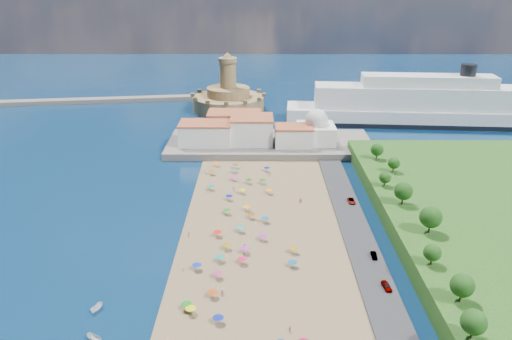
{
  "coord_description": "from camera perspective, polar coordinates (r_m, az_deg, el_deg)",
  "views": [
    {
      "loc": [
        4.63,
        -137.46,
        72.0
      ],
      "look_at": [
        4.0,
        25.0,
        8.0
      ],
      "focal_mm": 35.0,
      "sensor_mm": 36.0,
      "label": 1
    }
  ],
  "objects": [
    {
      "name": "beachgoers",
      "position": [
        154.84,
        -2.08,
        -5.75
      ],
      "size": [
        35.81,
        96.29,
        1.87
      ],
      "color": "tan",
      "rests_on": "beach"
    },
    {
      "name": "jetty",
      "position": [
        256.01,
        -3.53,
        5.41
      ],
      "size": [
        18.0,
        70.0,
        2.4
      ],
      "primitive_type": "cube",
      "color": "#59544C",
      "rests_on": "ground"
    },
    {
      "name": "waterfront_buildings",
      "position": [
        220.76,
        -1.79,
        4.6
      ],
      "size": [
        57.0,
        29.0,
        11.0
      ],
      "color": "silver",
      "rests_on": "terrace"
    },
    {
      "name": "beach_parasols",
      "position": [
        147.87,
        -2.08,
        -6.7
      ],
      "size": [
        30.07,
        117.13,
        2.2
      ],
      "color": "gray",
      "rests_on": "beach"
    },
    {
      "name": "cruise_ship",
      "position": [
        269.57,
        18.78,
        6.87
      ],
      "size": [
        142.12,
        31.57,
        30.79
      ],
      "color": "black",
      "rests_on": "ground"
    },
    {
      "name": "fortress",
      "position": [
        283.59,
        -3.18,
        8.15
      ],
      "size": [
        40.0,
        40.0,
        32.4
      ],
      "color": "#96804B",
      "rests_on": "ground"
    },
    {
      "name": "terrace",
      "position": [
        222.02,
        1.6,
        2.98
      ],
      "size": [
        90.0,
        36.0,
        3.0
      ],
      "primitive_type": "cube",
      "color": "#59544C",
      "rests_on": "ground"
    },
    {
      "name": "hillside_trees",
      "position": [
        146.6,
        17.98,
        -4.64
      ],
      "size": [
        11.66,
        105.98,
        7.8
      ],
      "color": "#382314",
      "rests_on": "hillside"
    },
    {
      "name": "ground",
      "position": [
        155.25,
        -1.52,
        -6.14
      ],
      "size": [
        700.0,
        700.0,
        0.0
      ],
      "primitive_type": "plane",
      "color": "#071938",
      "rests_on": "ground"
    },
    {
      "name": "breakwater",
      "position": [
        320.17,
        -20.94,
        7.33
      ],
      "size": [
        199.03,
        34.77,
        2.6
      ],
      "primitive_type": "cube",
      "rotation": [
        0.0,
        0.0,
        0.14
      ],
      "color": "#59544C",
      "rests_on": "ground"
    },
    {
      "name": "parked_cars",
      "position": [
        148.58,
        12.49,
        -7.45
      ],
      "size": [
        2.22,
        53.49,
        1.42
      ],
      "color": "gray",
      "rests_on": "promenade"
    },
    {
      "name": "moored_boats",
      "position": [
        118.9,
        -17.87,
        -16.51
      ],
      "size": [
        6.28,
        14.4,
        1.65
      ],
      "color": "white",
      "rests_on": "ground"
    },
    {
      "name": "domed_building",
      "position": [
        219.26,
        6.88,
        4.64
      ],
      "size": [
        16.0,
        16.0,
        15.0
      ],
      "color": "silver",
      "rests_on": "terrace"
    }
  ]
}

